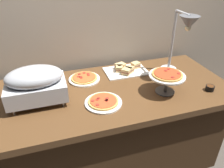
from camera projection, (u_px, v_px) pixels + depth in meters
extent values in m
plane|color=#4C443D|center=(110.00, 158.00, 2.06)|extent=(8.00, 8.00, 0.00)
cube|color=tan|center=(93.00, 17.00, 1.86)|extent=(4.40, 0.04, 2.40)
cube|color=brown|center=(110.00, 93.00, 1.69)|extent=(1.90, 0.84, 0.05)
cube|color=#3C2715|center=(110.00, 130.00, 1.88)|extent=(1.75, 0.74, 0.71)
cylinder|color=#B7BABF|center=(14.00, 112.00, 1.40)|extent=(0.01, 0.01, 0.04)
cylinder|color=#B7BABF|center=(63.00, 104.00, 1.49)|extent=(0.01, 0.01, 0.04)
cylinder|color=#B7BABF|center=(16.00, 95.00, 1.57)|extent=(0.01, 0.01, 0.04)
cylinder|color=#B7BABF|center=(60.00, 88.00, 1.66)|extent=(0.01, 0.01, 0.04)
cube|color=#B7BABF|center=(37.00, 90.00, 1.49)|extent=(0.39, 0.26, 0.12)
ellipsoid|color=#B7BABF|center=(34.00, 77.00, 1.44)|extent=(0.38, 0.24, 0.13)
cylinder|color=#B7BABF|center=(168.00, 69.00, 1.98)|extent=(0.14, 0.14, 0.01)
cylinder|color=#B7BABF|center=(172.00, 41.00, 1.85)|extent=(0.02, 0.02, 0.50)
cylinder|color=#B7BABF|center=(183.00, 13.00, 1.65)|extent=(0.02, 0.17, 0.02)
cone|color=#595B60|center=(189.00, 23.00, 1.60)|extent=(0.15, 0.15, 0.10)
sphere|color=#F9EAB2|center=(188.00, 28.00, 1.62)|extent=(0.04, 0.04, 0.04)
cylinder|color=white|center=(84.00, 79.00, 1.81)|extent=(0.26, 0.26, 0.01)
cylinder|color=gold|center=(84.00, 78.00, 1.80)|extent=(0.22, 0.22, 0.01)
cylinder|color=#C65628|center=(84.00, 77.00, 1.80)|extent=(0.19, 0.19, 0.00)
cylinder|color=maroon|center=(81.00, 77.00, 1.79)|extent=(0.02, 0.02, 0.00)
cylinder|color=maroon|center=(81.00, 78.00, 1.78)|extent=(0.02, 0.02, 0.00)
cylinder|color=maroon|center=(78.00, 77.00, 1.80)|extent=(0.02, 0.02, 0.00)
cylinder|color=maroon|center=(79.00, 74.00, 1.84)|extent=(0.02, 0.02, 0.00)
cylinder|color=maroon|center=(88.00, 74.00, 1.84)|extent=(0.02, 0.02, 0.00)
cylinder|color=maroon|center=(84.00, 73.00, 1.85)|extent=(0.02, 0.02, 0.00)
cylinder|color=maroon|center=(89.00, 75.00, 1.82)|extent=(0.02, 0.02, 0.00)
cylinder|color=white|center=(103.00, 103.00, 1.52)|extent=(0.26, 0.26, 0.01)
cylinder|color=gold|center=(103.00, 101.00, 1.51)|extent=(0.21, 0.21, 0.01)
cylinder|color=#B74723|center=(103.00, 100.00, 1.51)|extent=(0.19, 0.19, 0.00)
cylinder|color=maroon|center=(106.00, 100.00, 1.51)|extent=(0.02, 0.02, 0.00)
cylinder|color=maroon|center=(97.00, 105.00, 1.46)|extent=(0.02, 0.02, 0.00)
cylinder|color=maroon|center=(99.00, 98.00, 1.53)|extent=(0.02, 0.02, 0.00)
cylinder|color=maroon|center=(107.00, 99.00, 1.52)|extent=(0.02, 0.02, 0.00)
cylinder|color=maroon|center=(93.00, 101.00, 1.50)|extent=(0.02, 0.02, 0.00)
cylinder|color=maroon|center=(107.00, 101.00, 1.50)|extent=(0.02, 0.02, 0.00)
cylinder|color=maroon|center=(97.00, 99.00, 1.51)|extent=(0.02, 0.02, 0.00)
cylinder|color=#595B60|center=(166.00, 84.00, 1.62)|extent=(0.02, 0.02, 0.13)
cylinder|color=#595B60|center=(165.00, 91.00, 1.65)|extent=(0.15, 0.15, 0.01)
cylinder|color=white|center=(167.00, 76.00, 1.58)|extent=(0.26, 0.26, 0.01)
cylinder|color=#C68E42|center=(167.00, 74.00, 1.58)|extent=(0.22, 0.22, 0.01)
cylinder|color=#AD3D1E|center=(167.00, 73.00, 1.57)|extent=(0.19, 0.19, 0.00)
cylinder|color=maroon|center=(168.00, 69.00, 1.63)|extent=(0.02, 0.02, 0.00)
cylinder|color=maroon|center=(179.00, 73.00, 1.57)|extent=(0.02, 0.02, 0.00)
cylinder|color=maroon|center=(166.00, 71.00, 1.61)|extent=(0.02, 0.02, 0.00)
cylinder|color=maroon|center=(173.00, 77.00, 1.52)|extent=(0.02, 0.02, 0.00)
cube|color=white|center=(126.00, 71.00, 1.94)|extent=(0.37, 0.24, 0.01)
cube|color=tan|center=(120.00, 68.00, 1.96)|extent=(0.10, 0.09, 0.02)
cube|color=brown|center=(120.00, 66.00, 1.95)|extent=(0.10, 0.09, 0.01)
cube|color=tan|center=(120.00, 65.00, 1.94)|extent=(0.10, 0.09, 0.02)
cube|color=tan|center=(130.00, 71.00, 1.91)|extent=(0.08, 0.08, 0.02)
cube|color=brown|center=(130.00, 69.00, 1.90)|extent=(0.08, 0.08, 0.01)
cube|color=tan|center=(130.00, 68.00, 1.89)|extent=(0.08, 0.08, 0.02)
cube|color=tan|center=(119.00, 70.00, 1.92)|extent=(0.08, 0.08, 0.02)
cube|color=brown|center=(119.00, 69.00, 1.91)|extent=(0.08, 0.08, 0.01)
cube|color=tan|center=(119.00, 67.00, 1.90)|extent=(0.08, 0.08, 0.02)
cube|color=tan|center=(127.00, 73.00, 1.88)|extent=(0.11, 0.11, 0.02)
cube|color=brown|center=(127.00, 71.00, 1.87)|extent=(0.11, 0.11, 0.01)
cube|color=tan|center=(127.00, 69.00, 1.86)|extent=(0.11, 0.11, 0.02)
cube|color=tan|center=(135.00, 67.00, 1.98)|extent=(0.08, 0.07, 0.02)
cube|color=brown|center=(136.00, 65.00, 1.97)|extent=(0.08, 0.07, 0.01)
cube|color=tan|center=(136.00, 63.00, 1.96)|extent=(0.08, 0.07, 0.02)
cylinder|color=black|center=(210.00, 88.00, 1.66)|extent=(0.06, 0.06, 0.04)
cylinder|color=#562D14|center=(210.00, 86.00, 1.65)|extent=(0.05, 0.05, 0.01)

